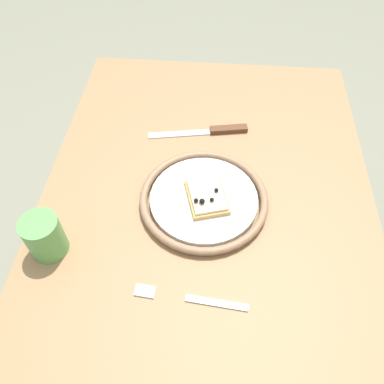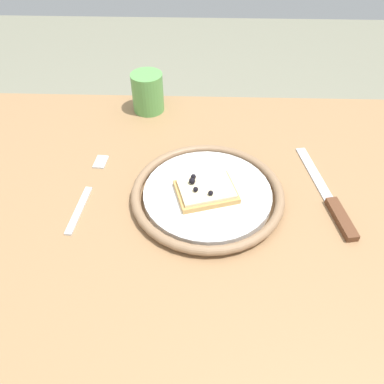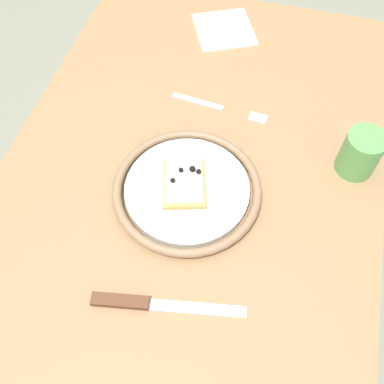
# 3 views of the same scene
# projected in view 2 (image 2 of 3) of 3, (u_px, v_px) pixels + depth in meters

# --- Properties ---
(ground_plane) EXTENTS (6.00, 6.00, 0.00)m
(ground_plane) POSITION_uv_depth(u_px,v_px,m) (187.00, 374.00, 1.22)
(ground_plane) COLOR gray
(dining_table) EXTENTS (1.09, 0.70, 0.78)m
(dining_table) POSITION_uv_depth(u_px,v_px,m) (185.00, 239.00, 0.75)
(dining_table) COLOR #936D47
(dining_table) RESTS_ON ground_plane
(plate) EXTENTS (0.27, 0.27, 0.02)m
(plate) POSITION_uv_depth(u_px,v_px,m) (207.00, 194.00, 0.67)
(plate) COLOR white
(plate) RESTS_ON dining_table
(pizza_slice_near) EXTENTS (0.12, 0.10, 0.03)m
(pizza_slice_near) POSITION_uv_depth(u_px,v_px,m) (206.00, 189.00, 0.66)
(pizza_slice_near) COLOR tan
(pizza_slice_near) RESTS_ON plate
(knife) EXTENTS (0.06, 0.24, 0.01)m
(knife) POSITION_uv_depth(u_px,v_px,m) (333.00, 205.00, 0.66)
(knife) COLOR silver
(knife) RESTS_ON dining_table
(fork) EXTENTS (0.03, 0.20, 0.00)m
(fork) POSITION_uv_depth(u_px,v_px,m) (88.00, 190.00, 0.69)
(fork) COLOR silver
(fork) RESTS_ON dining_table
(cup) EXTENTS (0.07, 0.07, 0.09)m
(cup) POSITION_uv_depth(u_px,v_px,m) (148.00, 92.00, 0.86)
(cup) COLOR #599E4C
(cup) RESTS_ON dining_table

